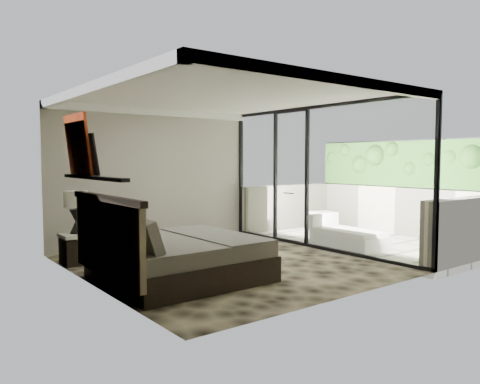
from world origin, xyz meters
TOP-DOWN VIEW (x-y plane):
  - floor at (0.00, 0.00)m, footprint 5.00×5.00m
  - ceiling at (0.00, 0.00)m, footprint 4.50×5.00m
  - back_wall at (0.00, 2.49)m, footprint 4.50×0.02m
  - left_wall at (-2.24, 0.00)m, footprint 0.02×5.00m
  - glass_wall at (2.25, 0.00)m, footprint 0.08×5.00m
  - terrace_slab at (3.75, 0.00)m, footprint 3.00×5.00m
  - parapet_far at (5.10, 0.00)m, footprint 0.30×5.00m
  - foliage_hedge at (5.10, 0.00)m, footprint 0.36×4.60m
  - picture_ledge at (-2.18, 0.10)m, footprint 0.12×2.20m
  - bed at (-1.21, -0.42)m, footprint 2.21×2.14m
  - nightstand at (-1.99, 1.49)m, footprint 0.58×0.58m
  - table_lamp at (-1.98, 1.49)m, footprint 0.39×0.39m
  - abstract_canvas at (-2.19, 0.67)m, footprint 0.13×0.90m
  - framed_print at (-2.14, 0.33)m, footprint 0.11×0.50m
  - ottoman at (3.94, 1.40)m, footprint 0.61×0.61m
  - lounger at (2.91, -0.19)m, footprint 0.86×1.58m

SIDE VIEW (x-z plane):
  - terrace_slab at x=3.75m, z-range -0.12..0.00m
  - floor at x=0.00m, z-range 0.00..0.00m
  - lounger at x=2.91m, z-range -0.11..0.49m
  - ottoman at x=3.94m, z-range 0.00..0.49m
  - nightstand at x=-1.99m, z-range 0.00..0.49m
  - bed at x=-1.21m, z-range -0.25..0.97m
  - parapet_far at x=5.10m, z-range 0.00..1.10m
  - table_lamp at x=-1.98m, z-range 0.62..1.33m
  - back_wall at x=0.00m, z-range 0.00..2.80m
  - left_wall at x=-2.24m, z-range 0.00..2.80m
  - glass_wall at x=2.25m, z-range 0.00..2.80m
  - picture_ledge at x=-2.18m, z-range 1.48..1.52m
  - foliage_hedge at x=5.10m, z-range 1.10..2.20m
  - framed_print at x=-2.14m, z-range 1.53..2.12m
  - abstract_canvas at x=-2.19m, z-range 1.53..2.42m
  - ceiling at x=0.00m, z-range 2.78..2.80m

